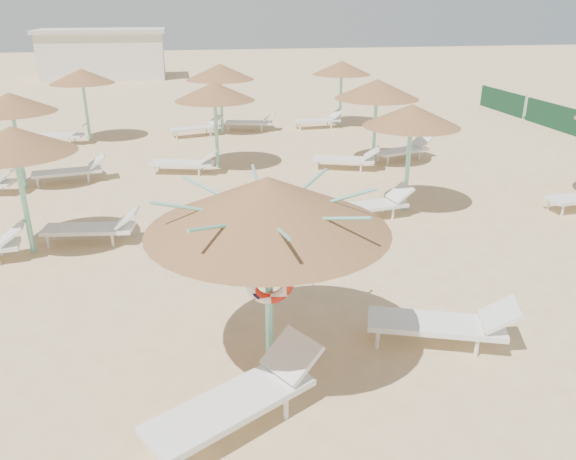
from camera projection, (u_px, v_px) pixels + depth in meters
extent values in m
plane|color=#DEBF87|center=(280.00, 361.00, 8.14)|extent=(120.00, 120.00, 0.00)
cylinder|color=#7BD5BD|center=(269.00, 294.00, 7.55)|extent=(0.11, 0.11, 2.37)
cone|color=#97643C|center=(268.00, 204.00, 7.07)|extent=(3.16, 3.16, 0.71)
cylinder|color=#7BD5BD|center=(268.00, 223.00, 7.17)|extent=(0.20, 0.20, 0.12)
cylinder|color=#7BD5BD|center=(324.00, 204.00, 7.22)|extent=(1.43, 0.04, 0.36)
cylinder|color=#7BD5BD|center=(299.00, 192.00, 7.65)|extent=(1.04, 1.04, 0.36)
cylinder|color=#7BD5BD|center=(260.00, 190.00, 7.75)|extent=(0.04, 1.43, 0.36)
cylinder|color=#7BD5BD|center=(224.00, 197.00, 7.47)|extent=(1.04, 1.04, 0.36)
cylinder|color=#7BD5BD|center=(210.00, 211.00, 6.96)|extent=(1.43, 0.04, 0.36)
cylinder|color=#7BD5BD|center=(231.00, 225.00, 6.53)|extent=(1.04, 1.04, 0.36)
cylinder|color=#7BD5BD|center=(278.00, 228.00, 6.43)|extent=(0.04, 1.43, 0.36)
cylinder|color=#7BD5BD|center=(317.00, 219.00, 6.71)|extent=(1.04, 1.04, 0.36)
torus|color=red|center=(270.00, 281.00, 7.37)|extent=(0.67, 0.15, 0.67)
cylinder|color=white|center=(153.00, 441.00, 6.44)|extent=(0.07, 0.07, 0.32)
cylinder|color=white|center=(286.00, 408.00, 6.97)|extent=(0.07, 0.07, 0.32)
cylinder|color=white|center=(258.00, 386.00, 7.36)|extent=(0.07, 0.07, 0.32)
cube|color=white|center=(231.00, 405.00, 6.71)|extent=(2.21, 1.67, 0.09)
cube|color=white|center=(292.00, 355.00, 7.19)|extent=(0.81, 0.86, 0.41)
cylinder|color=white|center=(378.00, 339.00, 8.40)|extent=(0.06, 0.06, 0.30)
cylinder|color=white|center=(378.00, 321.00, 8.89)|extent=(0.06, 0.06, 0.30)
cylinder|color=white|center=(477.00, 348.00, 8.19)|extent=(0.06, 0.06, 0.30)
cylinder|color=white|center=(471.00, 329.00, 8.68)|extent=(0.06, 0.06, 0.30)
cube|color=white|center=(435.00, 324.00, 8.45)|extent=(2.12, 1.31, 0.08)
cube|color=white|center=(500.00, 314.00, 8.22)|extent=(0.70, 0.77, 0.39)
cylinder|color=#7BD5BD|center=(24.00, 200.00, 11.30)|extent=(0.11, 0.11, 2.30)
cone|color=#97643C|center=(13.00, 140.00, 10.83)|extent=(2.35, 2.35, 0.53)
cylinder|color=#7BD5BD|center=(15.00, 151.00, 10.92)|extent=(0.20, 0.20, 0.12)
cylinder|color=white|center=(1.00, 249.00, 11.50)|extent=(0.06, 0.06, 0.28)
cube|color=white|center=(12.00, 233.00, 11.21)|extent=(0.56, 0.66, 0.36)
cylinder|color=white|center=(48.00, 242.00, 11.87)|extent=(0.06, 0.06, 0.28)
cylinder|color=white|center=(56.00, 233.00, 12.33)|extent=(0.06, 0.06, 0.28)
cylinder|color=white|center=(112.00, 241.00, 11.93)|extent=(0.06, 0.06, 0.28)
cylinder|color=white|center=(118.00, 232.00, 12.40)|extent=(0.06, 0.06, 0.28)
cube|color=white|center=(88.00, 229.00, 12.07)|extent=(1.97, 0.88, 0.08)
cube|color=white|center=(127.00, 218.00, 12.02)|extent=(0.56, 0.66, 0.36)
cylinder|color=#7BD5BD|center=(19.00, 148.00, 15.39)|extent=(0.11, 0.11, 2.30)
cone|color=#97643C|center=(10.00, 102.00, 14.93)|extent=(2.33, 2.33, 0.52)
cylinder|color=#7BD5BD|center=(12.00, 111.00, 15.01)|extent=(0.20, 0.20, 0.12)
cylinder|color=white|center=(3.00, 187.00, 15.45)|extent=(0.06, 0.06, 0.28)
cube|color=white|center=(7.00, 174.00, 15.07)|extent=(0.58, 0.67, 0.36)
cylinder|color=white|center=(38.00, 183.00, 15.75)|extent=(0.06, 0.06, 0.28)
cylinder|color=white|center=(38.00, 178.00, 16.19)|extent=(0.06, 0.06, 0.28)
cylinder|color=white|center=(88.00, 178.00, 16.19)|extent=(0.06, 0.06, 0.28)
cylinder|color=white|center=(88.00, 174.00, 16.63)|extent=(0.06, 0.06, 0.28)
cube|color=white|center=(67.00, 172.00, 16.16)|extent=(1.98, 0.93, 0.08)
cube|color=white|center=(97.00, 161.00, 16.35)|extent=(0.58, 0.67, 0.36)
cylinder|color=#7BD5BD|center=(86.00, 110.00, 20.87)|extent=(0.11, 0.11, 2.30)
cone|color=#97643C|center=(82.00, 76.00, 20.41)|extent=(2.33, 2.33, 0.52)
cylinder|color=#7BD5BD|center=(83.00, 82.00, 20.49)|extent=(0.20, 0.20, 0.12)
cylinder|color=white|center=(33.00, 142.00, 20.44)|extent=(0.06, 0.06, 0.28)
cylinder|color=white|center=(38.00, 139.00, 20.90)|extent=(0.06, 0.06, 0.28)
cylinder|color=white|center=(70.00, 142.00, 20.47)|extent=(0.06, 0.06, 0.28)
cylinder|color=white|center=(75.00, 139.00, 20.93)|extent=(0.06, 0.06, 0.28)
cube|color=white|center=(57.00, 136.00, 20.62)|extent=(1.98, 0.93, 0.08)
cube|color=white|center=(79.00, 129.00, 20.55)|extent=(0.58, 0.67, 0.36)
cylinder|color=#7BD5BD|center=(216.00, 132.00, 17.28)|extent=(0.11, 0.11, 2.30)
cone|color=#97643C|center=(214.00, 91.00, 16.82)|extent=(2.42, 2.42, 0.54)
cylinder|color=#7BD5BD|center=(215.00, 99.00, 16.91)|extent=(0.20, 0.20, 0.12)
cylinder|color=white|center=(155.00, 171.00, 16.92)|extent=(0.06, 0.06, 0.28)
cylinder|color=white|center=(159.00, 166.00, 17.38)|extent=(0.06, 0.06, 0.28)
cylinder|color=white|center=(199.00, 172.00, 16.84)|extent=(0.06, 0.06, 0.28)
cylinder|color=white|center=(202.00, 167.00, 17.30)|extent=(0.06, 0.06, 0.28)
cube|color=white|center=(182.00, 163.00, 17.04)|extent=(1.99, 1.07, 0.08)
cube|color=white|center=(210.00, 156.00, 16.90)|extent=(0.62, 0.70, 0.36)
cylinder|color=#7BD5BD|center=(221.00, 104.00, 22.07)|extent=(0.11, 0.11, 2.30)
cone|color=#97643C|center=(220.00, 72.00, 21.61)|extent=(2.63, 2.63, 0.59)
cylinder|color=#7BD5BD|center=(220.00, 78.00, 21.70)|extent=(0.20, 0.20, 0.12)
cylinder|color=white|center=(177.00, 136.00, 21.37)|extent=(0.06, 0.06, 0.28)
cylinder|color=white|center=(173.00, 133.00, 21.79)|extent=(0.06, 0.06, 0.28)
cylinder|color=white|center=(211.00, 133.00, 21.90)|extent=(0.06, 0.06, 0.28)
cylinder|color=white|center=(207.00, 130.00, 22.32)|extent=(0.06, 0.06, 0.28)
cube|color=white|center=(195.00, 128.00, 21.83)|extent=(1.99, 1.08, 0.08)
cube|color=white|center=(215.00, 120.00, 22.08)|extent=(0.62, 0.70, 0.36)
cylinder|color=white|center=(228.00, 128.00, 22.73)|extent=(0.06, 0.06, 0.28)
cylinder|color=white|center=(230.00, 126.00, 23.20)|extent=(0.06, 0.06, 0.28)
cylinder|color=white|center=(262.00, 128.00, 22.65)|extent=(0.06, 0.06, 0.28)
cylinder|color=white|center=(263.00, 126.00, 23.12)|extent=(0.06, 0.06, 0.28)
cube|color=white|center=(249.00, 123.00, 22.85)|extent=(1.99, 1.08, 0.08)
cube|color=white|center=(269.00, 117.00, 22.71)|extent=(0.62, 0.70, 0.36)
cylinder|color=#7BD5BD|center=(408.00, 166.00, 13.68)|extent=(0.11, 0.11, 2.30)
cone|color=#97643C|center=(412.00, 115.00, 13.22)|extent=(2.31, 2.31, 0.52)
cylinder|color=#7BD5BD|center=(411.00, 125.00, 13.30)|extent=(0.20, 0.20, 0.12)
cylinder|color=white|center=(342.00, 221.00, 13.03)|extent=(0.06, 0.06, 0.28)
cylinder|color=white|center=(333.00, 214.00, 13.47)|extent=(0.06, 0.06, 0.28)
cylinder|color=white|center=(393.00, 214.00, 13.45)|extent=(0.06, 0.06, 0.28)
cylinder|color=white|center=(383.00, 207.00, 13.89)|extent=(0.06, 0.06, 0.28)
cube|color=white|center=(368.00, 206.00, 13.43)|extent=(1.97, 0.90, 0.08)
cube|color=white|center=(400.00, 193.00, 13.60)|extent=(0.57, 0.67, 0.36)
cylinder|color=#7BD5BD|center=(375.00, 129.00, 17.71)|extent=(0.11, 0.11, 2.30)
cone|color=#97643C|center=(377.00, 89.00, 17.24)|extent=(2.61, 2.61, 0.59)
cylinder|color=#7BD5BD|center=(377.00, 97.00, 17.33)|extent=(0.20, 0.20, 0.12)
cylinder|color=white|center=(317.00, 166.00, 17.41)|extent=(0.06, 0.06, 0.28)
cylinder|color=white|center=(319.00, 162.00, 17.87)|extent=(0.06, 0.06, 0.28)
cylinder|color=white|center=(361.00, 168.00, 17.22)|extent=(0.06, 0.06, 0.28)
cylinder|color=white|center=(361.00, 164.00, 17.68)|extent=(0.06, 0.06, 0.28)
cube|color=white|center=(344.00, 159.00, 17.46)|extent=(2.00, 1.22, 0.08)
cube|color=white|center=(372.00, 153.00, 17.25)|extent=(0.66, 0.73, 0.36)
cylinder|color=white|center=(388.00, 161.00, 17.98)|extent=(0.06, 0.06, 0.28)
cylinder|color=white|center=(378.00, 158.00, 18.38)|extent=(0.06, 0.06, 0.28)
cylinder|color=white|center=(419.00, 156.00, 18.61)|extent=(0.06, 0.06, 0.28)
cylinder|color=white|center=(409.00, 152.00, 19.01)|extent=(0.06, 0.06, 0.28)
cube|color=white|center=(402.00, 151.00, 18.49)|extent=(2.00, 1.22, 0.08)
cube|color=white|center=(422.00, 141.00, 18.80)|extent=(0.66, 0.73, 0.36)
cylinder|color=#7BD5BD|center=(341.00, 98.00, 23.51)|extent=(0.11, 0.11, 2.30)
cone|color=#97643C|center=(342.00, 68.00, 23.05)|extent=(2.40, 2.40, 0.54)
cylinder|color=#7BD5BD|center=(341.00, 73.00, 23.13)|extent=(0.20, 0.20, 0.12)
cylinder|color=white|center=(300.00, 127.00, 22.92)|extent=(0.06, 0.06, 0.28)
cylinder|color=white|center=(297.00, 125.00, 23.36)|extent=(0.06, 0.06, 0.28)
cylinder|color=white|center=(331.00, 125.00, 23.24)|extent=(0.06, 0.06, 0.28)
cylinder|color=white|center=(327.00, 123.00, 23.68)|extent=(0.06, 0.06, 0.28)
cube|color=white|center=(317.00, 121.00, 23.26)|extent=(1.94, 0.75, 0.08)
cube|color=white|center=(336.00, 114.00, 23.37)|extent=(0.52, 0.63, 0.36)
cylinder|color=white|center=(563.00, 211.00, 13.65)|extent=(0.06, 0.06, 0.28)
cylinder|color=white|center=(549.00, 204.00, 14.10)|extent=(0.06, 0.06, 0.28)
cube|color=silver|center=(104.00, 56.00, 38.40)|extent=(8.00, 4.00, 3.00)
cube|color=beige|center=(101.00, 31.00, 37.79)|extent=(8.40, 4.40, 0.25)
cube|color=#194D28|center=(554.00, 116.00, 23.15)|extent=(0.08, 3.80, 1.00)
cube|color=#194D28|center=(502.00, 101.00, 26.79)|extent=(0.08, 3.80, 1.00)
cylinder|color=#7BD5BD|center=(525.00, 107.00, 25.04)|extent=(0.08, 0.08, 1.10)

